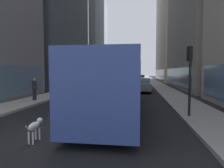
% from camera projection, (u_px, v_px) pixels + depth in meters
% --- Properties ---
extents(ground_plane, '(120.00, 120.00, 0.00)m').
position_uv_depth(ground_plane, '(127.00, 82.00, 42.12)').
color(ground_plane, black).
extents(sidewalk_left, '(2.40, 110.00, 0.15)m').
position_uv_depth(sidewalk_left, '(101.00, 82.00, 42.89)').
color(sidewalk_left, '#ADA89E').
rests_on(sidewalk_left, ground).
extents(sidewalk_right, '(2.40, 110.00, 0.15)m').
position_uv_depth(sidewalk_right, '(154.00, 82.00, 41.35)').
color(sidewalk_right, gray).
rests_on(sidewalk_right, ground).
extents(building_left_mid, '(10.44, 20.33, 26.92)m').
position_uv_depth(building_left_mid, '(50.00, 3.00, 31.46)').
color(building_left_mid, '#4C515B').
rests_on(building_left_mid, ground).
extents(building_left_far, '(8.06, 22.68, 23.98)m').
position_uv_depth(building_left_far, '(87.00, 37.00, 53.47)').
color(building_left_far, slate).
rests_on(building_left_far, ground).
extents(building_right_far, '(8.53, 21.39, 34.65)m').
position_uv_depth(building_right_far, '(178.00, 11.00, 47.65)').
color(building_right_far, '#B2A893').
rests_on(building_right_far, ground).
extents(transit_bus, '(2.78, 11.53, 3.05)m').
position_uv_depth(transit_bus, '(117.00, 81.00, 11.00)').
color(transit_bus, '#33478C').
rests_on(transit_bus, ground).
extents(car_red_coupe, '(1.88, 4.51, 1.62)m').
position_uv_depth(car_red_coupe, '(140.00, 78.00, 41.84)').
color(car_red_coupe, red).
rests_on(car_red_coupe, ground).
extents(car_grey_wagon, '(1.84, 3.99, 1.62)m').
position_uv_depth(car_grey_wagon, '(142.00, 85.00, 21.40)').
color(car_grey_wagon, slate).
rests_on(car_grey_wagon, ground).
extents(car_yellow_taxi, '(1.75, 3.96, 1.62)m').
position_uv_depth(car_yellow_taxi, '(118.00, 80.00, 34.64)').
color(car_yellow_taxi, yellow).
rests_on(car_yellow_taxi, ground).
extents(car_blue_hatchback, '(1.80, 4.75, 1.62)m').
position_uv_depth(car_blue_hatchback, '(131.00, 80.00, 33.87)').
color(car_blue_hatchback, '#4C6BB7').
rests_on(car_blue_hatchback, ground).
extents(car_white_van, '(1.87, 4.58, 1.62)m').
position_uv_depth(car_white_van, '(84.00, 87.00, 18.60)').
color(car_white_van, silver).
rests_on(car_white_van, ground).
extents(box_truck, '(2.30, 7.50, 3.05)m').
position_uv_depth(box_truck, '(123.00, 74.00, 45.63)').
color(box_truck, '#19519E').
rests_on(box_truck, ground).
extents(dalmatian_dog, '(0.22, 0.96, 0.72)m').
position_uv_depth(dalmatian_dog, '(35.00, 126.00, 6.44)').
color(dalmatian_dog, white).
rests_on(dalmatian_dog, ground).
extents(pedestrian_with_handbag, '(0.45, 0.34, 1.69)m').
position_uv_depth(pedestrian_with_handbag, '(34.00, 89.00, 14.76)').
color(pedestrian_with_handbag, '#1E1E2D').
rests_on(pedestrian_with_handbag, sidewalk_left).
extents(traffic_light_near, '(0.24, 0.41, 3.40)m').
position_uv_depth(traffic_light_near, '(190.00, 69.00, 9.45)').
color(traffic_light_near, black).
rests_on(traffic_light_near, sidewalk_right).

